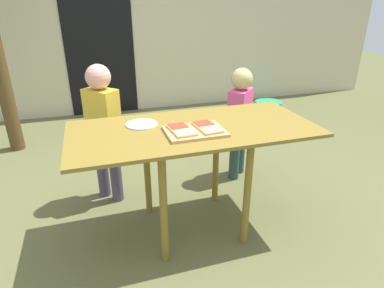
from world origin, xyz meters
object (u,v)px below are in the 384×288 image
(dining_table, at_px, (194,140))
(pizza_slice_near_left, at_px, (185,133))
(pizza_slice_near_right, at_px, (211,130))
(garden_hose_coil, at_px, (269,103))
(plate_white_left, at_px, (142,124))
(pizza_slice_far_right, at_px, (203,124))
(child_right, at_px, (240,116))
(cutting_board, at_px, (195,131))
(child_left, at_px, (104,125))
(pizza_slice_far_left, at_px, (178,127))

(dining_table, bearing_deg, pizza_slice_near_left, -125.06)
(pizza_slice_near_right, distance_m, garden_hose_coil, 3.38)
(dining_table, height_order, plate_white_left, plate_white_left)
(pizza_slice_far_right, height_order, pizza_slice_near_left, same)
(pizza_slice_near_right, xyz_separation_m, child_right, (0.54, 0.74, -0.21))
(plate_white_left, xyz_separation_m, child_right, (0.91, 0.46, -0.19))
(child_right, height_order, garden_hose_coil, child_right)
(pizza_slice_near_left, bearing_deg, child_right, 46.19)
(cutting_board, relative_size, garden_hose_coil, 0.85)
(dining_table, distance_m, pizza_slice_near_left, 0.20)
(pizza_slice_far_right, height_order, garden_hose_coil, pizza_slice_far_right)
(plate_white_left, distance_m, child_left, 0.50)
(pizza_slice_near_right, bearing_deg, garden_hose_coil, 53.33)
(garden_hose_coil, bearing_deg, cutting_board, -128.36)
(plate_white_left, height_order, child_right, child_right)
(pizza_slice_near_left, height_order, plate_white_left, pizza_slice_near_left)
(pizza_slice_near_left, relative_size, child_left, 0.12)
(pizza_slice_far_left, xyz_separation_m, plate_white_left, (-0.19, 0.16, -0.02))
(pizza_slice_near_left, relative_size, garden_hose_coil, 0.31)
(pizza_slice_far_right, xyz_separation_m, child_right, (0.55, 0.62, -0.21))
(pizza_slice_far_right, relative_size, plate_white_left, 0.66)
(pizza_slice_near_left, relative_size, pizza_slice_near_right, 0.99)
(pizza_slice_far_right, height_order, child_left, child_left)
(pizza_slice_near_left, distance_m, pizza_slice_near_right, 0.16)
(cutting_board, height_order, child_right, child_right)
(pizza_slice_near_left, bearing_deg, dining_table, 54.94)
(pizza_slice_near_right, xyz_separation_m, plate_white_left, (-0.37, 0.28, -0.02))
(pizza_slice_near_left, bearing_deg, plate_white_left, 126.72)
(pizza_slice_far_right, distance_m, plate_white_left, 0.39)
(pizza_slice_near_left, distance_m, pizza_slice_far_left, 0.11)
(child_left, bearing_deg, pizza_slice_near_left, -58.59)
(pizza_slice_far_left, bearing_deg, plate_white_left, 139.95)
(plate_white_left, bearing_deg, pizza_slice_near_left, -53.28)
(pizza_slice_near_left, bearing_deg, garden_hose_coil, 51.13)
(child_right, bearing_deg, dining_table, -135.54)
(cutting_board, height_order, plate_white_left, cutting_board)
(pizza_slice_far_right, bearing_deg, child_right, 48.46)
(cutting_board, relative_size, pizza_slice_near_right, 2.67)
(child_left, bearing_deg, pizza_slice_near_right, -50.03)
(dining_table, bearing_deg, cutting_board, -102.67)
(pizza_slice_near_left, relative_size, pizza_slice_far_left, 0.97)
(dining_table, distance_m, garden_hose_coil, 3.29)
(dining_table, height_order, pizza_slice_near_right, pizza_slice_near_right)
(pizza_slice_far_right, distance_m, garden_hose_coil, 3.30)
(cutting_board, bearing_deg, dining_table, 77.33)
(child_right, relative_size, garden_hose_coil, 2.36)
(cutting_board, height_order, garden_hose_coil, cutting_board)
(pizza_slice_far_right, bearing_deg, garden_hose_coil, 51.99)
(dining_table, distance_m, pizza_slice_far_right, 0.13)
(pizza_slice_far_right, height_order, pizza_slice_far_left, same)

